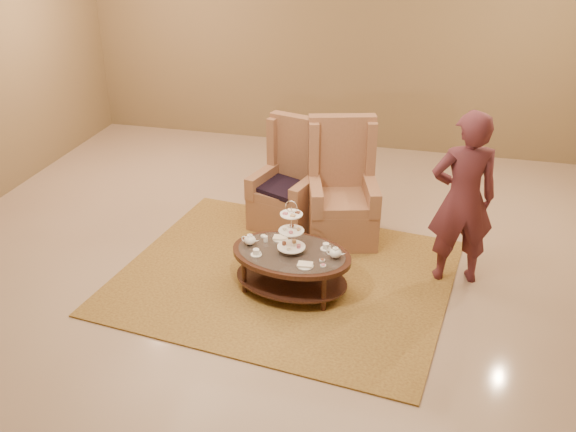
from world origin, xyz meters
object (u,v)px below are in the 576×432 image
(tea_table, at_px, (291,259))
(person, at_px, (463,199))
(armchair_left, at_px, (290,190))
(armchair_right, at_px, (342,199))

(tea_table, relative_size, person, 0.72)
(tea_table, bearing_deg, armchair_left, 111.99)
(armchair_left, distance_m, person, 2.09)
(armchair_left, bearing_deg, armchair_right, 2.84)
(armchair_left, height_order, armchair_right, armchair_right)
(armchair_left, distance_m, armchair_right, 0.64)
(tea_table, bearing_deg, person, 29.54)
(tea_table, height_order, armchair_right, armchair_right)
(armchair_left, bearing_deg, tea_table, -59.99)
(tea_table, distance_m, person, 1.74)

